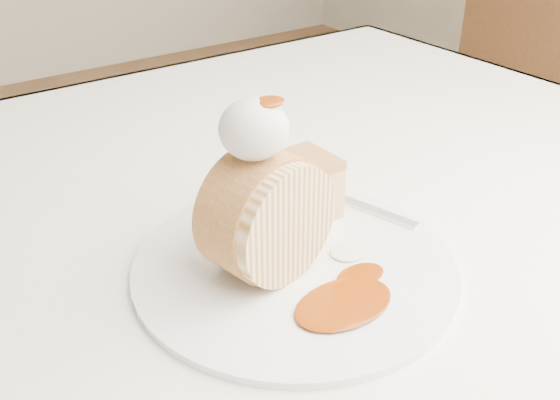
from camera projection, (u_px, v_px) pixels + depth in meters
table at (186, 265)px, 0.75m from camera, size 1.40×0.90×0.75m
chair_end at (486, 140)px, 1.52m from camera, size 0.40×0.40×0.82m
plate at (295, 265)px, 0.59m from camera, size 0.31×0.31×0.01m
roulade_slice at (267, 216)px, 0.55m from camera, size 0.12×0.08×0.11m
cake_chunk at (300, 192)px, 0.65m from camera, size 0.07×0.06×0.06m
whipped_cream at (254, 129)px, 0.51m from camera, size 0.06×0.06×0.05m
caramel_drizzle at (268, 94)px, 0.50m from camera, size 0.03×0.02×0.01m
caramel_pool at (343, 303)px, 0.53m from camera, size 0.10×0.06×0.00m
fork at (363, 207)px, 0.67m from camera, size 0.07×0.18×0.00m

